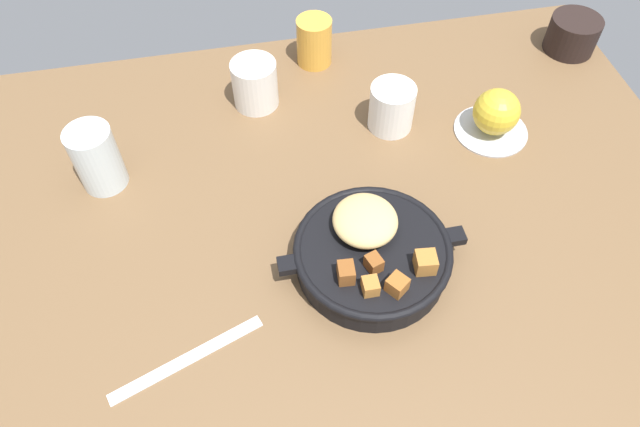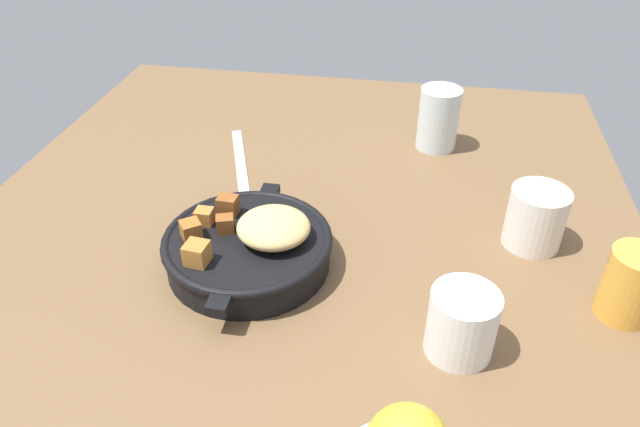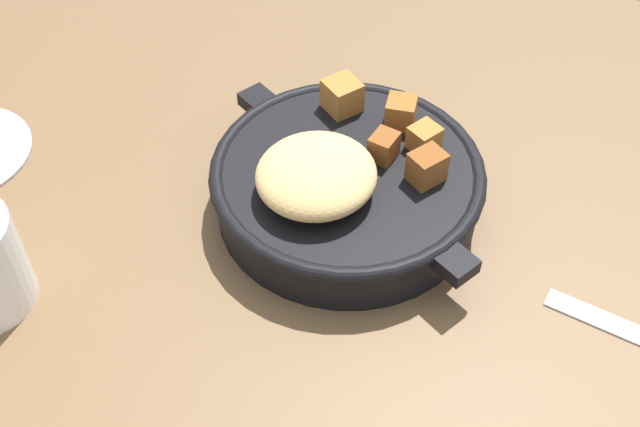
% 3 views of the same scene
% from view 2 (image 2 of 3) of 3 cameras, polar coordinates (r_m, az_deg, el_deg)
% --- Properties ---
extents(ground_plane, '(1.17, 0.95, 0.02)m').
position_cam_2_polar(ground_plane, '(0.80, -2.65, -3.81)').
color(ground_plane, brown).
extents(cast_iron_skillet, '(0.26, 0.21, 0.08)m').
position_cam_2_polar(cast_iron_skillet, '(0.75, -6.77, -3.08)').
color(cast_iron_skillet, black).
rests_on(cast_iron_skillet, ground_plane).
extents(butter_knife, '(0.20, 0.08, 0.00)m').
position_cam_2_polar(butter_knife, '(0.99, -7.70, 5.26)').
color(butter_knife, silver).
rests_on(butter_knife, ground_plane).
extents(juice_glass_amber, '(0.06, 0.06, 0.09)m').
position_cam_2_polar(juice_glass_amber, '(0.75, 27.74, -6.06)').
color(juice_glass_amber, gold).
rests_on(juice_glass_amber, ground_plane).
extents(ceramic_mug_white, '(0.08, 0.08, 0.08)m').
position_cam_2_polar(ceramic_mug_white, '(0.82, 20.02, -0.39)').
color(ceramic_mug_white, silver).
rests_on(ceramic_mug_white, ground_plane).
extents(water_glass_tall, '(0.07, 0.07, 0.10)m').
position_cam_2_polar(water_glass_tall, '(1.02, 11.31, 8.94)').
color(water_glass_tall, silver).
rests_on(water_glass_tall, ground_plane).
extents(white_creamer_pitcher, '(0.07, 0.07, 0.08)m').
position_cam_2_polar(white_creamer_pitcher, '(0.65, 13.47, -10.21)').
color(white_creamer_pitcher, white).
rests_on(white_creamer_pitcher, ground_plane).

